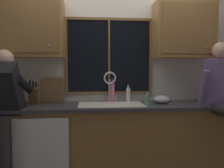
% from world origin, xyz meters
% --- Properties ---
extents(back_wall, '(5.57, 0.12, 2.55)m').
position_xyz_m(back_wall, '(0.00, 0.06, 1.27)').
color(back_wall, silver).
rests_on(back_wall, floor).
extents(window_glass, '(1.10, 0.02, 0.95)m').
position_xyz_m(window_glass, '(-0.05, -0.01, 1.52)').
color(window_glass, black).
extents(window_frame_top, '(1.17, 0.02, 0.04)m').
position_xyz_m(window_frame_top, '(-0.05, -0.02, 2.02)').
color(window_frame_top, brown).
extents(window_frame_bottom, '(1.17, 0.02, 0.04)m').
position_xyz_m(window_frame_bottom, '(-0.05, -0.02, 1.03)').
color(window_frame_bottom, brown).
extents(window_frame_left, '(0.03, 0.02, 0.95)m').
position_xyz_m(window_frame_left, '(-0.62, -0.02, 1.52)').
color(window_frame_left, brown).
extents(window_frame_right, '(0.03, 0.02, 0.95)m').
position_xyz_m(window_frame_right, '(0.52, -0.02, 1.52)').
color(window_frame_right, brown).
extents(window_mullion_center, '(0.02, 0.02, 0.95)m').
position_xyz_m(window_mullion_center, '(-0.05, -0.02, 1.52)').
color(window_mullion_center, brown).
extents(lower_cabinet_run, '(3.17, 0.58, 0.88)m').
position_xyz_m(lower_cabinet_run, '(0.00, -0.29, 0.44)').
color(lower_cabinet_run, olive).
rests_on(lower_cabinet_run, floor).
extents(countertop, '(3.23, 0.62, 0.04)m').
position_xyz_m(countertop, '(0.00, -0.31, 0.90)').
color(countertop, '#38383D').
rests_on(countertop, lower_cabinet_run).
extents(dishwasher_front, '(0.60, 0.02, 0.74)m').
position_xyz_m(dishwasher_front, '(-0.84, -0.61, 0.46)').
color(dishwasher_front, white).
extents(upper_cabinet_left, '(0.77, 0.36, 0.72)m').
position_xyz_m(upper_cabinet_left, '(-1.01, -0.17, 1.86)').
color(upper_cabinet_left, '#9E703D').
extents(upper_cabinet_right, '(0.77, 0.36, 0.72)m').
position_xyz_m(upper_cabinet_right, '(0.92, -0.17, 1.86)').
color(upper_cabinet_right, '#9E703D').
extents(sink, '(0.80, 0.46, 0.21)m').
position_xyz_m(sink, '(-0.05, -0.30, 0.82)').
color(sink, white).
rests_on(sink, lower_cabinet_run).
extents(faucet, '(0.18, 0.09, 0.40)m').
position_xyz_m(faucet, '(-0.04, -0.12, 1.17)').
color(faucet, silver).
rests_on(faucet, countertop).
extents(person_sitting_on_counter, '(0.54, 0.64, 1.26)m').
position_xyz_m(person_sitting_on_counter, '(1.26, -0.57, 1.10)').
color(person_sitting_on_counter, '#262628').
rests_on(person_sitting_on_counter, countertop).
extents(knife_block, '(0.12, 0.18, 0.32)m').
position_xyz_m(knife_block, '(-1.00, -0.16, 1.03)').
color(knife_block, brown).
rests_on(knife_block, countertop).
extents(cutting_board, '(0.28, 0.09, 0.33)m').
position_xyz_m(cutting_board, '(-0.79, -0.08, 1.08)').
color(cutting_board, '#997047').
rests_on(cutting_board, countertop).
extents(mixing_bowl, '(0.21, 0.21, 0.11)m').
position_xyz_m(mixing_bowl, '(0.60, -0.28, 0.97)').
color(mixing_bowl, '#B7B7BC').
rests_on(mixing_bowl, countertop).
extents(soap_dispenser, '(0.06, 0.07, 0.16)m').
position_xyz_m(soap_dispenser, '(0.38, -0.43, 0.98)').
color(soap_dispenser, '#59A566').
rests_on(soap_dispenser, countertop).
extents(bottle_green_glass, '(0.06, 0.06, 0.24)m').
position_xyz_m(bottle_green_glass, '(0.20, -0.10, 1.02)').
color(bottle_green_glass, silver).
rests_on(bottle_green_glass, countertop).
extents(bottle_tall_clear, '(0.06, 0.06, 0.31)m').
position_xyz_m(bottle_tall_clear, '(-0.01, -0.11, 1.05)').
color(bottle_tall_clear, pink).
rests_on(bottle_tall_clear, countertop).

